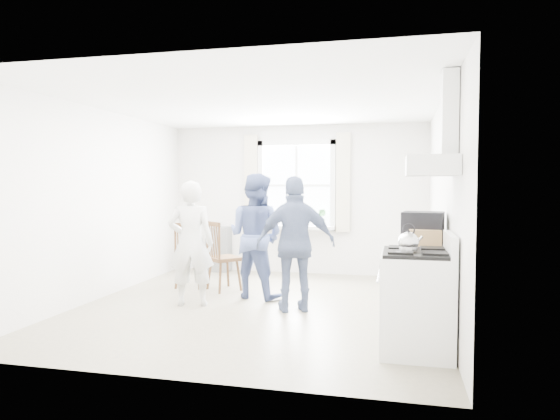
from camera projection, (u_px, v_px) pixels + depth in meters
The scene contains 15 objects.
room_shell at pixel (259, 206), 6.36m from camera, with size 4.62×5.12×2.64m.
window_assembly at pixel (296, 190), 8.74m from camera, with size 1.88×0.24×1.70m.
range_hood at pixel (437, 148), 4.55m from camera, with size 0.45×0.76×0.94m.
shelf_unit at pixel (219, 249), 9.00m from camera, with size 0.40×0.30×0.80m, color slate.
gas_stove at pixel (417, 301), 4.66m from camera, with size 0.68×0.76×1.12m.
kettle at pixel (408, 242), 4.57m from camera, with size 0.19×0.19×0.26m.
low_cabinet at pixel (421, 289), 5.33m from camera, with size 0.50×0.55×0.90m, color silver.
stereo_stack at pixel (423, 229), 5.36m from camera, with size 0.47×0.43×0.38m.
cardboard_box at pixel (424, 239), 5.20m from camera, with size 0.31×0.22×0.20m, color #9D7B4C.
windsor_chair_a at pixel (189, 248), 7.50m from camera, with size 0.46×0.45×1.01m.
windsor_chair_b at pixel (217, 248), 7.32m from camera, with size 0.61×0.61×1.04m.
person_left at pixel (191, 243), 6.44m from camera, with size 0.59×0.59×1.62m, color silver.
person_mid at pixel (256, 236), 6.90m from camera, with size 0.83×0.83×1.72m, color #465583.
person_right at pixel (296, 244), 6.14m from camera, with size 0.98×0.98×1.68m, color navy.
potted_plant at pixel (321, 217), 8.57m from camera, with size 0.16×0.16×0.30m, color #2F6A32.
Camera 1 is at (1.71, -6.13, 1.58)m, focal length 32.00 mm.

